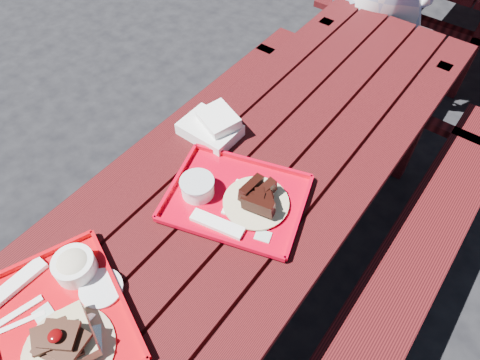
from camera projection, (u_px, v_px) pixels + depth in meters
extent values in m
plane|color=black|center=(258.00, 265.00, 2.11)|extent=(60.00, 60.00, 0.00)
cube|color=#4B0E10|center=(201.00, 134.00, 1.65)|extent=(0.14, 2.40, 0.04)
cube|color=#4B0E10|center=(232.00, 151.00, 1.59)|extent=(0.14, 2.40, 0.04)
cube|color=#4B0E10|center=(265.00, 170.00, 1.54)|extent=(0.14, 2.40, 0.04)
cube|color=#4B0E10|center=(300.00, 190.00, 1.48)|extent=(0.14, 2.40, 0.04)
cube|color=#4B0E10|center=(339.00, 211.00, 1.42)|extent=(0.14, 2.40, 0.04)
cube|color=#4B0E10|center=(160.00, 154.00, 1.99)|extent=(0.25, 2.40, 0.04)
cube|color=#4B0E10|center=(25.00, 312.00, 1.74)|extent=(0.06, 0.06, 0.42)
cube|color=#4B0E10|center=(262.00, 97.00, 2.58)|extent=(0.06, 0.06, 0.42)
cube|color=#4B0E10|center=(392.00, 296.00, 1.55)|extent=(0.25, 2.40, 0.04)
cube|color=#4B0E10|center=(451.00, 188.00, 2.14)|extent=(0.06, 0.06, 0.42)
cube|color=#4B0E10|center=(316.00, 82.00, 2.41)|extent=(0.06, 0.06, 0.75)
cube|color=#4B0E10|center=(417.00, 127.00, 2.18)|extent=(0.06, 0.06, 0.75)
cube|color=#4B0E10|center=(367.00, 96.00, 2.25)|extent=(1.40, 0.06, 0.04)
cube|color=#4B0E10|center=(350.00, 17.00, 3.14)|extent=(0.06, 0.06, 0.42)
cube|color=#4B0E10|center=(384.00, 15.00, 2.85)|extent=(0.06, 0.06, 0.75)
cube|color=#4B0E10|center=(474.00, 47.00, 2.62)|extent=(0.06, 0.06, 0.75)
cube|color=#4B0E10|center=(430.00, 23.00, 2.69)|extent=(1.40, 0.06, 0.04)
cube|color=red|center=(60.00, 322.00, 1.16)|extent=(0.54, 0.48, 0.01)
cube|color=red|center=(118.00, 289.00, 1.21)|extent=(0.41, 0.18, 0.02)
cube|color=red|center=(37.00, 258.00, 1.27)|extent=(0.14, 0.32, 0.02)
cylinder|color=tan|center=(69.00, 350.00, 1.11)|extent=(0.24, 0.24, 0.01)
cube|color=#D4BE8A|center=(52.00, 359.00, 1.06)|extent=(0.17, 0.12, 0.04)
cube|color=#D4BE8A|center=(78.00, 334.00, 1.10)|extent=(0.17, 0.12, 0.04)
ellipsoid|color=#4E0304|center=(53.00, 334.00, 1.01)|extent=(0.04, 0.04, 0.01)
cylinder|color=white|center=(75.00, 266.00, 1.23)|extent=(0.12, 0.12, 0.06)
ellipsoid|color=beige|center=(73.00, 263.00, 1.21)|extent=(0.10, 0.10, 0.05)
cylinder|color=white|center=(101.00, 288.00, 1.21)|extent=(0.12, 0.12, 0.01)
cube|color=white|center=(14.00, 286.00, 1.22)|extent=(0.05, 0.20, 0.02)
cube|color=white|center=(14.00, 315.00, 1.17)|extent=(0.06, 0.16, 0.01)
cube|color=white|center=(13.00, 326.00, 1.15)|extent=(0.09, 0.16, 0.01)
cube|color=silver|center=(44.00, 314.00, 1.17)|extent=(0.06, 0.06, 0.00)
cube|color=red|center=(236.00, 200.00, 1.42)|extent=(0.51, 0.45, 0.01)
cube|color=red|center=(252.00, 161.00, 1.51)|extent=(0.42, 0.14, 0.02)
cube|color=red|center=(217.00, 238.00, 1.31)|extent=(0.42, 0.14, 0.02)
cube|color=red|center=(300.00, 215.00, 1.37)|extent=(0.11, 0.32, 0.02)
cube|color=red|center=(176.00, 180.00, 1.46)|extent=(0.11, 0.32, 0.02)
cube|color=white|center=(250.00, 202.00, 1.40)|extent=(0.19, 0.19, 0.01)
cylinder|color=#CABA8D|center=(256.00, 202.00, 1.40)|extent=(0.22, 0.22, 0.01)
cylinder|color=white|center=(198.00, 188.00, 1.41)|extent=(0.11, 0.11, 0.05)
cylinder|color=silver|center=(197.00, 182.00, 1.39)|extent=(0.11, 0.11, 0.01)
cube|color=white|center=(217.00, 224.00, 1.35)|extent=(0.18, 0.08, 0.01)
cube|color=silver|center=(263.00, 236.00, 1.33)|extent=(0.06, 0.05, 0.00)
cube|color=white|center=(210.00, 130.00, 1.60)|extent=(0.21, 0.16, 0.05)
cube|color=white|center=(218.00, 119.00, 1.58)|extent=(0.18, 0.16, 0.04)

